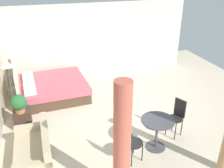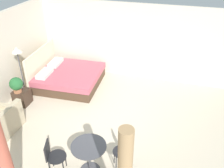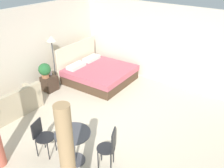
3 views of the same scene
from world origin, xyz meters
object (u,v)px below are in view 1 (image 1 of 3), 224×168
Objects in this scene: cafe_chair_near_window at (130,142)px; cafe_chair_near_couch at (177,114)px; vase at (19,104)px; balcony_table at (157,128)px; bed at (50,88)px; couch at (35,152)px; floor_lamp at (8,71)px; nightstand at (23,118)px; potted_plant at (19,103)px.

cafe_chair_near_couch is (0.55, -1.40, 0.05)m from cafe_chair_near_window.
cafe_chair_near_window is at bearing -134.28° from vase.
bed is at bearing 32.23° from balcony_table.
couch is 2.62m from balcony_table.
bed is at bearing 20.80° from cafe_chair_near_window.
couch is at bearing 73.34° from cafe_chair_near_window.
floor_lamp reaches higher than cafe_chair_near_couch.
balcony_table is at bearing 114.67° from cafe_chair_near_couch.
balcony_table is (-1.75, -2.83, 0.28)m from nightstand.
cafe_chair_near_window is 1.51m from cafe_chair_near_couch.
potted_plant is 0.28× the size of floor_lamp.
cafe_chair_near_window is (-1.88, -2.13, -0.24)m from potted_plant.
potted_plant is 0.58× the size of cafe_chair_near_window.
vase is (0.22, 0.02, -0.15)m from potted_plant.
potted_plant is at bearing -174.01° from vase.
potted_plant is 0.64× the size of balcony_table.
bed is 1.28× the size of floor_lamp.
cafe_chair_near_window is at bearing -106.66° from couch.
cafe_chair_near_couch is at bearing -90.23° from couch.
couch is 2.91× the size of nightstand.
bed is at bearing 43.10° from cafe_chair_near_couch.
cafe_chair_near_window is at bearing -133.18° from nightstand.
couch is 3.28m from cafe_chair_near_couch.
potted_plant is at bearing 152.03° from bed.
vase is (-1.34, 0.85, 0.30)m from bed.
balcony_table is at bearing -72.16° from cafe_chair_near_window.
vase is 0.23× the size of cafe_chair_near_couch.
potted_plant is 3.30m from balcony_table.
couch is at bearing -168.57° from potted_plant.
vase is at bearing -154.84° from floor_lamp.
bed reaches higher than couch.
cafe_chair_near_couch reaches higher than vase.
bed is at bearing -32.45° from vase.
bed reaches higher than vase.
floor_lamp is 3.82m from balcony_table.
potted_plant is 3.79m from cafe_chair_near_couch.
bed is 1.61m from vase.
nightstand is at bearing 58.23° from balcony_table.
cafe_chair_near_couch is at bearing -136.90° from bed.
potted_plant is 2.25× the size of vase.
bed is 1.67m from nightstand.
potted_plant reaches higher than vase.
balcony_table is 0.75m from cafe_chair_near_window.
couch is at bearing -170.15° from nightstand.
couch reaches higher than vase.
cafe_chair_near_couch reaches higher than balcony_table.
cafe_chair_near_couch is (-1.86, -3.70, -0.82)m from floor_lamp.
cafe_chair_near_window reaches higher than nightstand.
nightstand is at bearing 9.85° from couch.
nightstand is 1.22m from floor_lamp.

